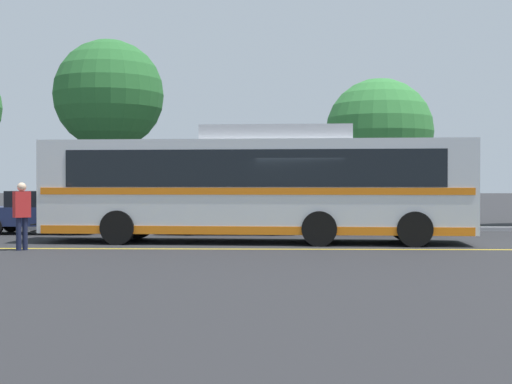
{
  "coord_description": "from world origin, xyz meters",
  "views": [
    {
      "loc": [
        -0.68,
        -21.24,
        1.78
      ],
      "look_at": [
        -1.27,
        0.2,
        1.52
      ],
      "focal_mm": 50.0,
      "sensor_mm": 36.0,
      "label": 1
    }
  ],
  "objects": [
    {
      "name": "curb_strip",
      "position": [
        -1.27,
        5.67,
        0.07
      ],
      "size": [
        40.66,
        0.36,
        0.15
      ],
      "primitive_type": "cube",
      "color": "#99999E",
      "rests_on": "ground_plane"
    },
    {
      "name": "tree_0",
      "position": [
        -7.41,
        7.34,
        5.36
      ],
      "size": [
        4.42,
        4.42,
        7.58
      ],
      "color": "#513823",
      "rests_on": "ground_plane"
    },
    {
      "name": "tree_2",
      "position": [
        3.85,
        10.05,
        4.03
      ],
      "size": [
        4.68,
        4.68,
        6.37
      ],
      "color": "#513823",
      "rests_on": "ground_plane"
    },
    {
      "name": "transit_bus",
      "position": [
        -1.25,
        0.2,
        1.76
      ],
      "size": [
        13.09,
        3.24,
        3.49
      ],
      "rotation": [
        0.0,
        0.0,
        1.51
      ],
      "color": "silver",
      "rests_on": "ground_plane"
    },
    {
      "name": "lane_strip_0",
      "position": [
        -1.27,
        -2.0,
        0.0
      ],
      "size": [
        32.66,
        0.2,
        0.01
      ],
      "primitive_type": "cube",
      "rotation": [
        0.0,
        0.0,
        1.57
      ],
      "color": "gold",
      "rests_on": "ground_plane"
    },
    {
      "name": "pedestrian_0",
      "position": [
        -7.43,
        -2.5,
        1.04
      ],
      "size": [
        0.46,
        0.44,
        1.81
      ],
      "rotation": [
        0.0,
        0.0,
        3.84
      ],
      "color": "#191E38",
      "rests_on": "ground_plane"
    },
    {
      "name": "ground_plane",
      "position": [
        0.0,
        0.0,
        0.0
      ],
      "size": [
        220.0,
        220.0,
        0.0
      ],
      "primitive_type": "plane",
      "color": "#262628"
    },
    {
      "name": "parked_car_1",
      "position": [
        -9.08,
        3.74,
        0.75
      ],
      "size": [
        4.22,
        1.82,
        1.52
      ],
      "rotation": [
        0.0,
        0.0,
        -1.58
      ],
      "color": "navy",
      "rests_on": "ground_plane"
    },
    {
      "name": "parked_car_3",
      "position": [
        2.88,
        4.1,
        0.76
      ],
      "size": [
        4.3,
        1.95,
        1.53
      ],
      "rotation": [
        0.0,
        0.0,
        -1.54
      ],
      "color": "#335B33",
      "rests_on": "ground_plane"
    },
    {
      "name": "parked_car_2",
      "position": [
        -2.3,
        3.84,
        0.7
      ],
      "size": [
        4.68,
        1.91,
        1.36
      ],
      "rotation": [
        0.0,
        0.0,
        -1.55
      ],
      "color": "#9E9EA3",
      "rests_on": "ground_plane"
    }
  ]
}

